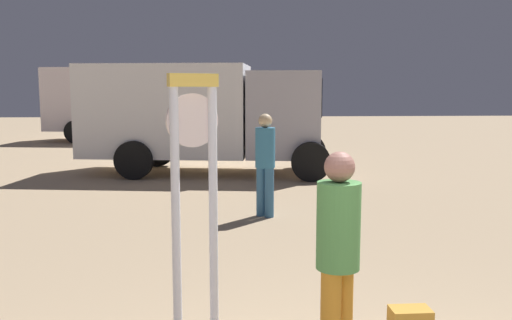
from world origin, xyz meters
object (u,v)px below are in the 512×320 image
object	(u,v)px
person_near_clock	(338,252)
box_truck_far	(122,101)
box_truck_near	(200,113)
person_distant	(265,160)
standing_clock	(194,184)

from	to	relation	value
person_near_clock	box_truck_far	size ratio (longest dim) A/B	0.25
person_near_clock	box_truck_near	bearing A→B (deg)	97.52
box_truck_near	box_truck_far	world-z (taller)	box_truck_far
person_near_clock	box_truck_near	size ratio (longest dim) A/B	0.26
box_truck_far	person_distant	bearing A→B (deg)	-71.27
standing_clock	person_distant	distance (m)	4.63
standing_clock	person_near_clock	size ratio (longest dim) A/B	1.34
standing_clock	box_truck_far	size ratio (longest dim) A/B	0.33
standing_clock	box_truck_far	world-z (taller)	box_truck_far
box_truck_near	standing_clock	bearing A→B (deg)	-88.42
standing_clock	person_near_clock	xyz separation A→B (m)	(1.04, -0.47, -0.42)
person_near_clock	box_truck_far	bearing A→B (deg)	104.21
person_near_clock	box_truck_far	world-z (taller)	box_truck_far
box_truck_near	box_truck_far	distance (m)	9.49
person_distant	box_truck_far	size ratio (longest dim) A/B	0.25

